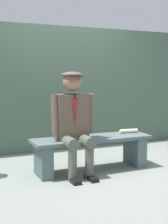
{
  "coord_description": "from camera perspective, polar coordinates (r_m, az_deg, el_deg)",
  "views": [
    {
      "loc": [
        1.79,
        3.8,
        1.28
      ],
      "look_at": [
        0.12,
        0.0,
        0.81
      ],
      "focal_mm": 50.4,
      "sensor_mm": 36.0,
      "label": 1
    }
  ],
  "objects": [
    {
      "name": "bench",
      "position": [
        4.32,
        1.46,
        -6.67
      ],
      "size": [
        1.65,
        0.47,
        0.46
      ],
      "color": "#4C5B5B",
      "rests_on": "ground"
    },
    {
      "name": "rolled_magazine",
      "position": [
        4.64,
        8.09,
        -3.42
      ],
      "size": [
        0.27,
        0.1,
        0.06
      ],
      "primitive_type": "cylinder",
      "rotation": [
        0.0,
        1.57,
        -0.13
      ],
      "color": "beige",
      "rests_on": "bench"
    },
    {
      "name": "seated_man",
      "position": [
        4.06,
        -1.92,
        -1.25
      ],
      "size": [
        0.58,
        0.61,
        1.34
      ],
      "color": "brown",
      "rests_on": "ground"
    },
    {
      "name": "ground_plane",
      "position": [
        4.4,
        1.45,
        -10.49
      ],
      "size": [
        30.0,
        30.0,
        0.0
      ],
      "primitive_type": "plane",
      "color": "gray"
    },
    {
      "name": "stadium_wall",
      "position": [
        5.52,
        -4.8,
        4.22
      ],
      "size": [
        12.0,
        0.24,
        2.13
      ],
      "primitive_type": "cube",
      "color": "#435A4A",
      "rests_on": "ground"
    }
  ]
}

